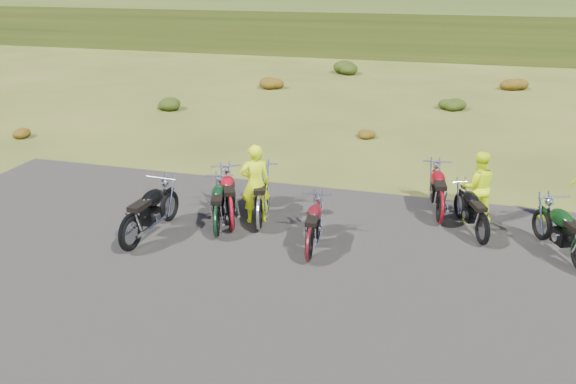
% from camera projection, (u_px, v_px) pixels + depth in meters
% --- Properties ---
extents(ground, '(300.00, 300.00, 0.00)m').
position_uv_depth(ground, '(317.00, 260.00, 11.53)').
color(ground, '#3E4517').
rests_on(ground, ground).
extents(gravel_pad, '(20.00, 12.00, 0.04)m').
position_uv_depth(gravel_pad, '(291.00, 313.00, 9.74)').
color(gravel_pad, black).
rests_on(gravel_pad, ground).
extents(hill_slope, '(300.00, 45.97, 9.37)m').
position_uv_depth(hill_slope, '(428.00, 29.00, 56.25)').
color(hill_slope, '#293B13').
rests_on(hill_slope, ground).
extents(hill_plateau, '(300.00, 90.00, 9.17)m').
position_uv_depth(hill_plateau, '(443.00, 0.00, 109.93)').
color(hill_plateau, '#293B13').
rests_on(hill_plateau, ground).
extents(shrub_0, '(0.77, 0.77, 0.45)m').
position_uv_depth(shrub_0, '(24.00, 131.00, 19.82)').
color(shrub_0, '#67370C').
rests_on(shrub_0, ground).
extents(shrub_1, '(1.03, 1.03, 0.61)m').
position_uv_depth(shrub_1, '(168.00, 102.00, 23.81)').
color(shrub_1, '#1D310C').
rests_on(shrub_1, ground).
extents(shrub_2, '(1.30, 1.30, 0.77)m').
position_uv_depth(shrub_2, '(270.00, 81.00, 27.79)').
color(shrub_2, '#67370C').
rests_on(shrub_2, ground).
extents(shrub_3, '(1.56, 1.56, 0.92)m').
position_uv_depth(shrub_3, '(347.00, 66.00, 31.78)').
color(shrub_3, '#1D310C').
rests_on(shrub_3, ground).
extents(shrub_4, '(0.77, 0.77, 0.45)m').
position_uv_depth(shrub_4, '(364.00, 132.00, 19.77)').
color(shrub_4, '#67370C').
rests_on(shrub_4, ground).
extents(shrub_5, '(1.03, 1.03, 0.61)m').
position_uv_depth(shrub_5, '(451.00, 102.00, 23.76)').
color(shrub_5, '#1D310C').
rests_on(shrub_5, ground).
extents(shrub_6, '(1.30, 1.30, 0.77)m').
position_uv_depth(shrub_6, '(513.00, 82.00, 27.74)').
color(shrub_6, '#67370C').
rests_on(shrub_6, ground).
extents(motorcycle_0, '(0.93, 2.37, 1.22)m').
position_uv_depth(motorcycle_0, '(133.00, 251.00, 11.88)').
color(motorcycle_0, black).
rests_on(motorcycle_0, ground).
extents(motorcycle_1, '(1.62, 2.32, 1.16)m').
position_uv_depth(motorcycle_1, '(232.00, 231.00, 12.79)').
color(motorcycle_1, maroon).
rests_on(motorcycle_1, ground).
extents(motorcycle_2, '(1.27, 2.15, 1.07)m').
position_uv_depth(motorcycle_2, '(217.00, 238.00, 12.47)').
color(motorcycle_2, black).
rests_on(motorcycle_2, ground).
extents(motorcycle_3, '(1.26, 2.37, 1.18)m').
position_uv_depth(motorcycle_3, '(259.00, 230.00, 12.84)').
color(motorcycle_3, '#98979C').
rests_on(motorcycle_3, ground).
extents(motorcycle_4, '(0.86, 2.07, 1.05)m').
position_uv_depth(motorcycle_4, '(309.00, 262.00, 11.45)').
color(motorcycle_4, '#560E15').
rests_on(motorcycle_4, ground).
extents(motorcycle_5, '(1.30, 2.12, 1.05)m').
position_uv_depth(motorcycle_5, '(480.00, 245.00, 12.13)').
color(motorcycle_5, black).
rests_on(motorcycle_5, ground).
extents(motorcycle_6, '(1.03, 2.28, 1.15)m').
position_uv_depth(motorcycle_6, '(439.00, 224.00, 13.14)').
color(motorcycle_6, maroon).
rests_on(motorcycle_6, ground).
extents(person_middle, '(0.81, 0.70, 1.88)m').
position_uv_depth(person_middle, '(255.00, 185.00, 12.89)').
color(person_middle, '#D3EE0C').
rests_on(person_middle, ground).
extents(person_right_a, '(0.95, 0.82, 1.70)m').
position_uv_depth(person_right_a, '(477.00, 188.00, 12.95)').
color(person_right_a, '#D3EE0C').
rests_on(person_right_a, ground).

